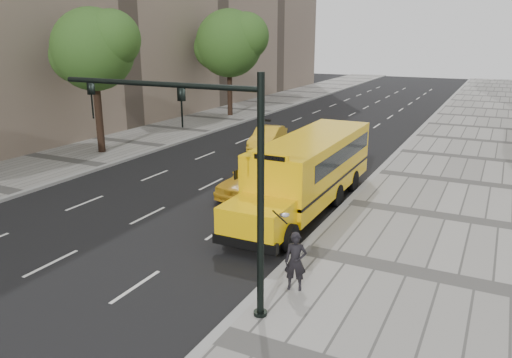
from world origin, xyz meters
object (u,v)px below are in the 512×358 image
at_px(tree_b, 94,49).
at_px(pedestrian, 296,261).
at_px(traffic_signal, 211,163).
at_px(school_bus, 311,166).
at_px(taxi_far, 268,138).
at_px(tree_c, 230,43).
at_px(taxi_near, 256,178).

distance_m(tree_b, pedestrian, 21.06).
bearing_deg(tree_b, traffic_signal, -38.56).
bearing_deg(traffic_signal, school_bus, 94.31).
xyz_separation_m(school_bus, traffic_signal, (0.69, -9.19, 2.33)).
xyz_separation_m(tree_b, school_bus, (14.91, -3.25, -4.60)).
bearing_deg(traffic_signal, tree_b, 141.44).
relative_size(tree_b, pedestrian, 5.05).
bearing_deg(taxi_far, pedestrian, -71.13).
distance_m(taxi_far, pedestrian, 18.94).
bearing_deg(tree_c, traffic_signal, -61.49).
bearing_deg(pedestrian, tree_b, 132.32).
bearing_deg(tree_c, taxi_far, -50.32).
bearing_deg(taxi_near, pedestrian, -49.19).
relative_size(tree_b, tree_c, 0.94).
bearing_deg(traffic_signal, taxi_near, 110.03).
xyz_separation_m(tree_c, school_bus, (14.89, -19.50, -4.69)).
xyz_separation_m(school_bus, taxi_far, (-6.40, 9.27, -1.05)).
bearing_deg(tree_b, pedestrian, -31.87).
bearing_deg(school_bus, taxi_far, 124.63).
xyz_separation_m(tree_b, tree_c, (0.02, 16.26, 0.08)).
height_order(tree_c, traffic_signal, tree_c).
bearing_deg(pedestrian, taxi_near, 107.63).
xyz_separation_m(tree_b, traffic_signal, (15.60, -12.43, -2.27)).
relative_size(tree_c, traffic_signal, 1.45).
relative_size(tree_c, taxi_far, 2.14).
distance_m(tree_c, taxi_far, 14.48).
bearing_deg(pedestrian, taxi_far, 101.84).
relative_size(tree_c, school_bus, 0.80).
height_order(school_bus, taxi_far, school_bus).
bearing_deg(taxi_near, traffic_signal, -62.61).
distance_m(tree_c, school_bus, 24.98).
height_order(school_bus, pedestrian, school_bus).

